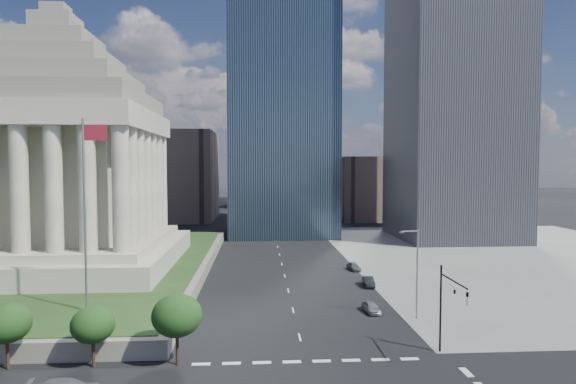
{
  "coord_description": "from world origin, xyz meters",
  "views": [
    {
      "loc": [
        -4.07,
        -26.72,
        16.9
      ],
      "look_at": [
        -1.04,
        21.99,
        14.34
      ],
      "focal_mm": 30.0,
      "sensor_mm": 36.0,
      "label": 1
    }
  ],
  "objects": [
    {
      "name": "building_filler_ne",
      "position": [
        32.0,
        130.0,
        10.0
      ],
      "size": [
        20.0,
        30.0,
        20.0
      ],
      "primitive_type": "cube",
      "color": "brown",
      "rests_on": "ground"
    },
    {
      "name": "parked_sedan_far",
      "position": [
        11.5,
        50.31,
        0.64
      ],
      "size": [
        3.92,
        2.03,
        1.28
      ],
      "primitive_type": "imported",
      "rotation": [
        0.0,
        0.0,
        0.14
      ],
      "color": "#505457",
      "rests_on": "ground"
    },
    {
      "name": "midrise_glass",
      "position": [
        2.0,
        95.0,
        30.0
      ],
      "size": [
        26.0,
        26.0,
        60.0
      ],
      "primitive_type": "cube",
      "color": "black",
      "rests_on": "ground"
    },
    {
      "name": "street_lamp_north",
      "position": [
        13.33,
        25.0,
        5.66
      ],
      "size": [
        2.13,
        0.22,
        10.0
      ],
      "color": "slate",
      "rests_on": "ground"
    },
    {
      "name": "highrise_ne",
      "position": [
        42.0,
        85.0,
        50.0
      ],
      "size": [
        26.0,
        28.0,
        100.0
      ],
      "primitive_type": "cube",
      "color": "black",
      "rests_on": "ground"
    },
    {
      "name": "parked_sedan_mid",
      "position": [
        11.5,
        39.68,
        0.65
      ],
      "size": [
        1.66,
        4.02,
        1.3
      ],
      "primitive_type": "imported",
      "rotation": [
        0.0,
        0.0,
        -0.07
      ],
      "color": "black",
      "rests_on": "ground"
    },
    {
      "name": "building_filler_nw",
      "position": [
        -30.0,
        130.0,
        14.0
      ],
      "size": [
        24.0,
        30.0,
        28.0
      ],
      "primitive_type": "cube",
      "color": "brown",
      "rests_on": "ground"
    },
    {
      "name": "traffic_signal_ne",
      "position": [
        12.5,
        13.7,
        5.25
      ],
      "size": [
        0.3,
        5.74,
        8.0
      ],
      "color": "black",
      "rests_on": "ground"
    },
    {
      "name": "war_memorial",
      "position": [
        -34.0,
        48.0,
        21.4
      ],
      "size": [
        34.0,
        34.0,
        39.0
      ],
      "primitive_type": null,
      "color": "gray",
      "rests_on": "plaza_lawn"
    },
    {
      "name": "flagpole",
      "position": [
        -21.83,
        24.0,
        13.11
      ],
      "size": [
        2.52,
        0.24,
        20.0
      ],
      "color": "slate",
      "rests_on": "plaza_lawn"
    },
    {
      "name": "parked_sedan_near",
      "position": [
        9.0,
        27.56,
        0.62
      ],
      "size": [
        3.79,
        1.85,
        1.24
      ],
      "primitive_type": "imported",
      "rotation": [
        0.0,
        0.0,
        0.11
      ],
      "color": "gray",
      "rests_on": "ground"
    },
    {
      "name": "ground",
      "position": [
        0.0,
        100.0,
        0.0
      ],
      "size": [
        500.0,
        500.0,
        0.0
      ],
      "primitive_type": "plane",
      "color": "black",
      "rests_on": "ground"
    },
    {
      "name": "sidewalk_ne",
      "position": [
        46.0,
        60.0,
        0.01
      ],
      "size": [
        68.0,
        90.0,
        0.03
      ],
      "primitive_type": "cube",
      "color": "slate",
      "rests_on": "ground"
    }
  ]
}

